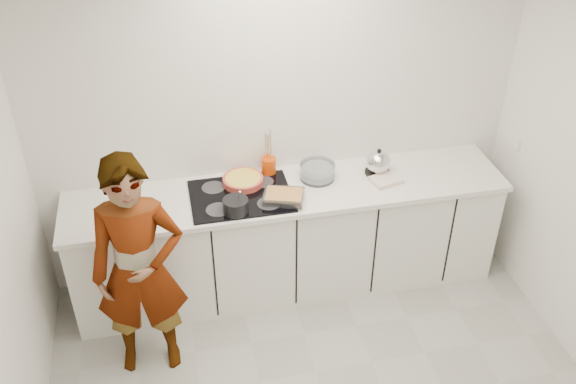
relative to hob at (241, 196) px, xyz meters
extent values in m
cube|color=white|center=(0.35, -1.26, 1.68)|extent=(3.60, 3.20, 0.00)
cube|color=white|center=(0.35, 0.34, 0.38)|extent=(3.60, 0.00, 2.60)
cube|color=white|center=(2.14, 0.07, 0.15)|extent=(0.02, 0.15, 0.09)
cube|color=white|center=(0.35, 0.02, -0.48)|extent=(3.20, 0.58, 0.87)
cube|color=white|center=(0.35, 0.02, -0.03)|extent=(3.24, 0.64, 0.04)
cube|color=black|center=(0.00, 0.00, 0.00)|extent=(0.72, 0.54, 0.01)
cylinder|color=#C34537|center=(0.04, 0.15, 0.03)|extent=(0.32, 0.32, 0.05)
cylinder|color=yellow|center=(0.04, 0.15, 0.05)|extent=(0.28, 0.28, 0.01)
cylinder|color=black|center=(-0.06, -0.19, 0.06)|extent=(0.21, 0.21, 0.10)
cylinder|color=silver|center=(-0.04, -0.17, 0.10)|extent=(0.04, 0.07, 0.15)
cube|color=silver|center=(0.29, -0.12, 0.03)|extent=(0.33, 0.28, 0.05)
cube|color=tan|center=(0.29, -0.12, 0.05)|extent=(0.30, 0.25, 0.02)
cylinder|color=silver|center=(0.59, 0.12, 0.05)|extent=(0.32, 0.32, 0.12)
cylinder|color=white|center=(0.59, 0.12, 0.03)|extent=(0.27, 0.27, 0.06)
cube|color=white|center=(1.08, -0.04, 0.01)|extent=(0.25, 0.21, 0.04)
cylinder|color=black|center=(1.05, 0.09, 0.00)|extent=(0.25, 0.25, 0.02)
sphere|color=silver|center=(1.05, 0.09, 0.09)|extent=(0.24, 0.24, 0.18)
sphere|color=black|center=(1.05, 0.09, 0.19)|extent=(0.04, 0.04, 0.03)
cylinder|color=#CF3C06|center=(0.25, 0.26, 0.06)|extent=(0.14, 0.14, 0.13)
imported|color=white|center=(-0.74, -0.55, -0.09)|extent=(0.62, 0.42, 1.64)
camera|label=1|loc=(-0.46, -3.74, 2.62)|focal=40.00mm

